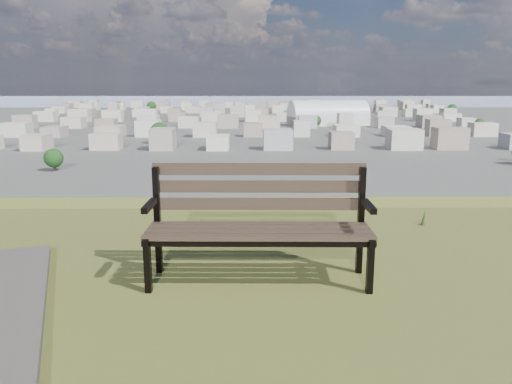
{
  "coord_description": "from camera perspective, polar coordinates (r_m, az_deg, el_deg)",
  "views": [
    {
      "loc": [
        0.46,
        -2.14,
        26.56
      ],
      "look_at": [
        0.52,
        3.59,
        25.3
      ],
      "focal_mm": 35.0,
      "sensor_mm": 36.0,
      "label": 1
    }
  ],
  "objects": [
    {
      "name": "park_bench",
      "position": [
        3.97,
        0.33,
        -2.83
      ],
      "size": [
        1.76,
        0.6,
        0.91
      ],
      "rotation": [
        0.0,
        0.0,
        -0.02
      ],
      "color": "#3A2D21",
      "rests_on": "hilltop_mesa"
    },
    {
      "name": "arena",
      "position": [
        324.96,
        8.2,
        8.44
      ],
      "size": [
        52.24,
        30.58,
        20.68
      ],
      "rotation": [
        0.0,
        0.0,
        0.21
      ],
      "color": "silver",
      "rests_on": "ground"
    },
    {
      "name": "city_blocks",
      "position": [
        397.26,
        -0.7,
        9.07
      ],
      "size": [
        395.0,
        361.0,
        7.0
      ],
      "color": "beige",
      "rests_on": "ground"
    },
    {
      "name": "city_trees",
      "position": [
        322.99,
        -5.45,
        8.48
      ],
      "size": [
        406.52,
        387.2,
        9.98
      ],
      "color": "#35251A",
      "rests_on": "ground"
    },
    {
      "name": "bay_water",
      "position": [
        902.53,
        -0.67,
        10.71
      ],
      "size": [
        2400.0,
        700.0,
        0.12
      ],
      "primitive_type": "cube",
      "color": "#7D929F",
      "rests_on": "ground"
    },
    {
      "name": "far_hills",
      "position": [
        1406.41,
        -3.2,
        12.33
      ],
      "size": [
        2050.0,
        340.0,
        60.0
      ],
      "color": "#8D93AF",
      "rests_on": "ground"
    }
  ]
}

